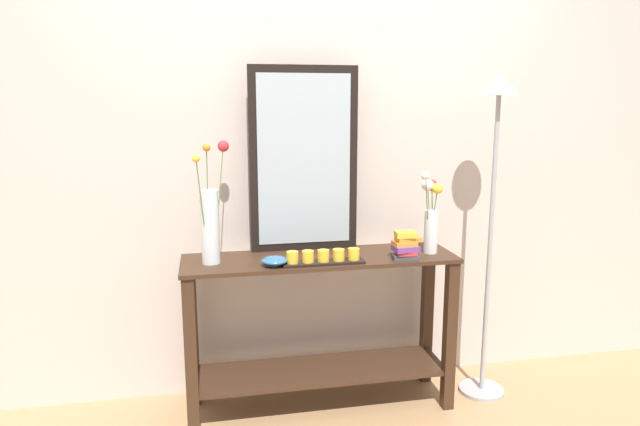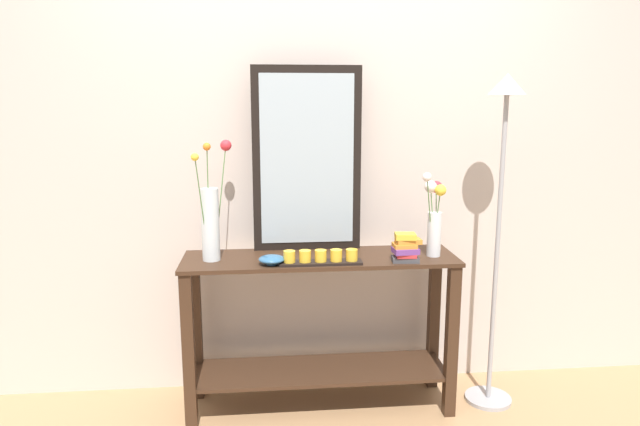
# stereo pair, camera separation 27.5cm
# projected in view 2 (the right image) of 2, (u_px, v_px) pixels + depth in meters

# --- Properties ---
(ground_plane) EXTENTS (7.00, 6.00, 0.02)m
(ground_plane) POSITION_uv_depth(u_px,v_px,m) (320.00, 407.00, 2.95)
(ground_plane) COLOR #A87F56
(wall_back) EXTENTS (6.40, 0.08, 2.70)m
(wall_back) POSITION_uv_depth(u_px,v_px,m) (314.00, 141.00, 2.99)
(wall_back) COLOR beige
(wall_back) RESTS_ON ground
(console_table) EXTENTS (1.35, 0.38, 0.80)m
(console_table) POSITION_uv_depth(u_px,v_px,m) (320.00, 318.00, 2.86)
(console_table) COLOR #382316
(console_table) RESTS_ON ground
(mirror_leaning) EXTENTS (0.55, 0.03, 0.93)m
(mirror_leaning) POSITION_uv_depth(u_px,v_px,m) (307.00, 160.00, 2.86)
(mirror_leaning) COLOR black
(mirror_leaning) RESTS_ON console_table
(tall_vase_left) EXTENTS (0.17, 0.24, 0.57)m
(tall_vase_left) POSITION_uv_depth(u_px,v_px,m) (211.00, 217.00, 2.70)
(tall_vase_left) COLOR silver
(tall_vase_left) RESTS_ON console_table
(vase_right) EXTENTS (0.13, 0.17, 0.43)m
(vase_right) POSITION_uv_depth(u_px,v_px,m) (434.00, 216.00, 2.78)
(vase_right) COLOR silver
(vase_right) RESTS_ON console_table
(candle_tray) EXTENTS (0.39, 0.09, 0.07)m
(candle_tray) POSITION_uv_depth(u_px,v_px,m) (321.00, 258.00, 2.67)
(candle_tray) COLOR black
(candle_tray) RESTS_ON console_table
(decorative_bowl) EXTENTS (0.12, 0.12, 0.04)m
(decorative_bowl) POSITION_uv_depth(u_px,v_px,m) (272.00, 259.00, 2.66)
(decorative_bowl) COLOR #2D5B84
(decorative_bowl) RESTS_ON console_table
(book_stack) EXTENTS (0.14, 0.10, 0.14)m
(book_stack) POSITION_uv_depth(u_px,v_px,m) (406.00, 248.00, 2.70)
(book_stack) COLOR #424247
(book_stack) RESTS_ON console_table
(floor_lamp) EXTENTS (0.24, 0.24, 1.69)m
(floor_lamp) POSITION_uv_depth(u_px,v_px,m) (501.00, 187.00, 2.78)
(floor_lamp) COLOR #9E9EA3
(floor_lamp) RESTS_ON ground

